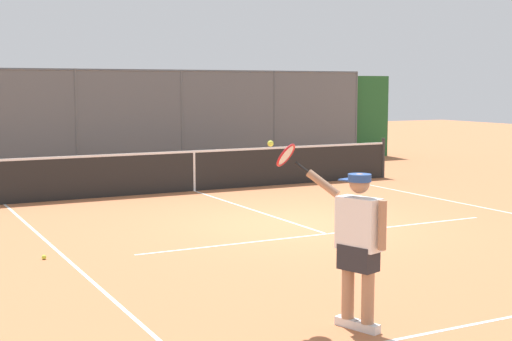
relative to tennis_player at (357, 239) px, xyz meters
The scene contains 6 objects.
ground_plane 5.85m from the tennis_player, 114.47° to the right, with size 60.00×60.00×0.00m, color #B76B42.
court_line_markings 4.68m from the tennis_player, 121.41° to the right, with size 8.66×10.45×0.01m.
fence_backdrop 15.50m from the tennis_player, 98.88° to the right, with size 18.89×1.37×2.95m.
tennis_net 10.25m from the tennis_player, 103.50° to the right, with size 11.13×0.09×1.07m.
tennis_player is the anchor object (origin of this frame).
tennis_ball_near_net 5.15m from the tennis_player, 64.24° to the right, with size 0.07×0.07×0.07m, color #C1D138.
Camera 1 is at (6.69, 11.30, 2.49)m, focal length 51.87 mm.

